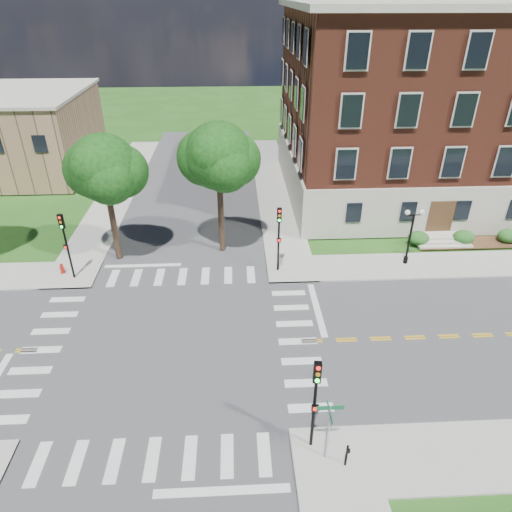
{
  "coord_description": "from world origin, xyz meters",
  "views": [
    {
      "loc": [
        3.82,
        -19.85,
        17.35
      ],
      "look_at": [
        5.02,
        4.33,
        3.2
      ],
      "focal_mm": 32.0,
      "sensor_mm": 36.0,
      "label": 1
    }
  ],
  "objects_px": {
    "traffic_signal_nw": "(65,238)",
    "push_button_post": "(347,455)",
    "twin_lamp_west": "(411,234)",
    "traffic_signal_ne": "(279,232)",
    "fire_hydrant": "(62,269)",
    "street_sign_pole": "(329,422)",
    "traffic_signal_se": "(315,395)"
  },
  "relations": [
    {
      "from": "traffic_signal_nw",
      "to": "twin_lamp_west",
      "type": "xyz_separation_m",
      "value": [
        23.58,
        0.79,
        -0.66
      ]
    },
    {
      "from": "fire_hydrant",
      "to": "push_button_post",
      "type": "bearing_deg",
      "value": -43.79
    },
    {
      "from": "traffic_signal_nw",
      "to": "street_sign_pole",
      "type": "height_order",
      "value": "traffic_signal_nw"
    },
    {
      "from": "traffic_signal_ne",
      "to": "twin_lamp_west",
      "type": "relative_size",
      "value": 1.13
    },
    {
      "from": "traffic_signal_nw",
      "to": "fire_hydrant",
      "type": "height_order",
      "value": "traffic_signal_nw"
    },
    {
      "from": "traffic_signal_nw",
      "to": "push_button_post",
      "type": "xyz_separation_m",
      "value": [
        15.62,
        -15.26,
        -2.39
      ]
    },
    {
      "from": "push_button_post",
      "to": "traffic_signal_nw",
      "type": "bearing_deg",
      "value": 135.67
    },
    {
      "from": "street_sign_pole",
      "to": "fire_hydrant",
      "type": "bearing_deg",
      "value": 135.64
    },
    {
      "from": "traffic_signal_ne",
      "to": "twin_lamp_west",
      "type": "bearing_deg",
      "value": 3.17
    },
    {
      "from": "push_button_post",
      "to": "fire_hydrant",
      "type": "bearing_deg",
      "value": 136.21
    },
    {
      "from": "twin_lamp_west",
      "to": "fire_hydrant",
      "type": "xyz_separation_m",
      "value": [
        -24.55,
        -0.15,
        -2.06
      ]
    },
    {
      "from": "traffic_signal_nw",
      "to": "fire_hydrant",
      "type": "distance_m",
      "value": 2.96
    },
    {
      "from": "traffic_signal_se",
      "to": "twin_lamp_west",
      "type": "distance_m",
      "value": 17.61
    },
    {
      "from": "fire_hydrant",
      "to": "twin_lamp_west",
      "type": "bearing_deg",
      "value": 0.35
    },
    {
      "from": "street_sign_pole",
      "to": "fire_hydrant",
      "type": "height_order",
      "value": "street_sign_pole"
    },
    {
      "from": "street_sign_pole",
      "to": "twin_lamp_west",
      "type": "bearing_deg",
      "value": 60.75
    },
    {
      "from": "traffic_signal_nw",
      "to": "street_sign_pole",
      "type": "bearing_deg",
      "value": -44.96
    },
    {
      "from": "twin_lamp_west",
      "to": "fire_hydrant",
      "type": "bearing_deg",
      "value": -179.65
    },
    {
      "from": "push_button_post",
      "to": "fire_hydrant",
      "type": "distance_m",
      "value": 22.98
    },
    {
      "from": "push_button_post",
      "to": "twin_lamp_west",
      "type": "bearing_deg",
      "value": 63.62
    },
    {
      "from": "traffic_signal_nw",
      "to": "twin_lamp_west",
      "type": "bearing_deg",
      "value": 1.91
    },
    {
      "from": "twin_lamp_west",
      "to": "street_sign_pole",
      "type": "distance_m",
      "value": 17.89
    },
    {
      "from": "traffic_signal_se",
      "to": "street_sign_pole",
      "type": "height_order",
      "value": "traffic_signal_se"
    },
    {
      "from": "traffic_signal_ne",
      "to": "fire_hydrant",
      "type": "height_order",
      "value": "traffic_signal_ne"
    },
    {
      "from": "traffic_signal_se",
      "to": "traffic_signal_nw",
      "type": "height_order",
      "value": "same"
    },
    {
      "from": "traffic_signal_nw",
      "to": "twin_lamp_west",
      "type": "height_order",
      "value": "traffic_signal_nw"
    },
    {
      "from": "street_sign_pole",
      "to": "traffic_signal_se",
      "type": "bearing_deg",
      "value": 128.9
    },
    {
      "from": "traffic_signal_nw",
      "to": "street_sign_pole",
      "type": "distance_m",
      "value": 20.99
    },
    {
      "from": "street_sign_pole",
      "to": "traffic_signal_ne",
      "type": "bearing_deg",
      "value": 92.44
    },
    {
      "from": "traffic_signal_ne",
      "to": "push_button_post",
      "type": "height_order",
      "value": "traffic_signal_ne"
    },
    {
      "from": "traffic_signal_nw",
      "to": "twin_lamp_west",
      "type": "distance_m",
      "value": 23.6
    },
    {
      "from": "traffic_signal_nw",
      "to": "street_sign_pole",
      "type": "xyz_separation_m",
      "value": [
        14.84,
        -14.82,
        -0.88
      ]
    }
  ]
}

